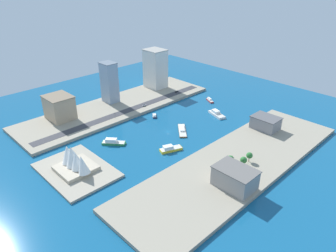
{
  "coord_description": "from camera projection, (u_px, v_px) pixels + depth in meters",
  "views": [
    {
      "loc": [
        -205.16,
        200.35,
        152.16
      ],
      "look_at": [
        1.16,
        -1.31,
        5.6
      ],
      "focal_mm": 34.01,
      "sensor_mm": 36.0,
      "label": 1
    }
  ],
  "objects": [
    {
      "name": "ground_plane",
      "position": [
        168.0,
        132.0,
        324.58
      ],
      "size": [
        440.0,
        440.0,
        0.0
      ],
      "primitive_type": "plane",
      "color": "#145684"
    },
    {
      "name": "quay_west",
      "position": [
        237.0,
        163.0,
        270.08
      ],
      "size": [
        70.0,
        240.0,
        3.16
      ],
      "primitive_type": "cube",
      "color": "#9E937F",
      "rests_on": "ground_plane"
    },
    {
      "name": "quay_east",
      "position": [
        118.0,
        107.0,
        377.65
      ],
      "size": [
        70.0,
        240.0,
        3.16
      ],
      "primitive_type": "cube",
      "color": "#9E937F",
      "rests_on": "ground_plane"
    },
    {
      "name": "peninsula_point",
      "position": [
        76.0,
        170.0,
        261.78
      ],
      "size": [
        67.55,
        48.08,
        2.0
      ],
      "primitive_type": "cube",
      "color": "#A89E89",
      "rests_on": "ground_plane"
    },
    {
      "name": "road_strip",
      "position": [
        128.0,
        110.0,
        364.5
      ],
      "size": [
        10.51,
        228.0,
        0.15
      ],
      "primitive_type": "cube",
      "color": "#38383D",
      "rests_on": "quay_east"
    },
    {
      "name": "patrol_launch_navy",
      "position": [
        154.0,
        116.0,
        356.1
      ],
      "size": [
        10.8,
        9.92,
        3.27
      ],
      "color": "#1E284C",
      "rests_on": "ground_plane"
    },
    {
      "name": "ferry_white_commuter",
      "position": [
        217.0,
        114.0,
        359.07
      ],
      "size": [
        25.37,
        15.02,
        5.45
      ],
      "color": "silver",
      "rests_on": "ground_plane"
    },
    {
      "name": "ferry_yellow_fast",
      "position": [
        170.0,
        149.0,
        290.7
      ],
      "size": [
        14.09,
        22.37,
        5.48
      ],
      "color": "yellow",
      "rests_on": "ground_plane"
    },
    {
      "name": "tugboat_red",
      "position": [
        210.0,
        100.0,
        396.37
      ],
      "size": [
        14.89,
        9.99,
        3.65
      ],
      "color": "red",
      "rests_on": "ground_plane"
    },
    {
      "name": "ferry_green_doubledeck",
      "position": [
        113.0,
        142.0,
        301.25
      ],
      "size": [
        21.02,
        19.26,
        5.66
      ],
      "color": "#2D8C4C",
      "rests_on": "ground_plane"
    },
    {
      "name": "barge_flat_brown",
      "position": [
        182.0,
        130.0,
        325.59
      ],
      "size": [
        26.09,
        24.7,
        2.83
      ],
      "color": "brown",
      "rests_on": "ground_plane"
    },
    {
      "name": "tower_tall_glass",
      "position": [
        109.0,
        82.0,
        378.01
      ],
      "size": [
        18.73,
        15.1,
        48.16
      ],
      "color": "#8C9EB2",
      "rests_on": "quay_east"
    },
    {
      "name": "hotel_broad_white",
      "position": [
        155.0,
        69.0,
        423.71
      ],
      "size": [
        27.02,
        23.3,
        50.91
      ],
      "color": "silver",
      "rests_on": "quay_east"
    },
    {
      "name": "apartment_midrise_tan",
      "position": [
        59.0,
        107.0,
        339.91
      ],
      "size": [
        29.59,
        25.59,
        25.72
      ],
      "color": "tan",
      "rests_on": "quay_east"
    },
    {
      "name": "warehouse_low_gray",
      "position": [
        266.0,
        123.0,
        321.38
      ],
      "size": [
        26.5,
        20.09,
        12.86
      ],
      "color": "gray",
      "rests_on": "quay_west"
    },
    {
      "name": "carpark_squat_concrete",
      "position": [
        235.0,
        178.0,
        235.96
      ],
      "size": [
        30.9,
        21.37,
        15.73
      ],
      "color": "gray",
      "rests_on": "quay_west"
    },
    {
      "name": "sedan_silver",
      "position": [
        144.0,
        105.0,
        374.85
      ],
      "size": [
        1.82,
        4.97,
        1.65
      ],
      "color": "black",
      "rests_on": "road_strip"
    },
    {
      "name": "suv_black",
      "position": [
        177.0,
        91.0,
        416.14
      ],
      "size": [
        1.9,
        5.08,
        1.47
      ],
      "color": "black",
      "rests_on": "road_strip"
    },
    {
      "name": "traffic_light_waterfront",
      "position": [
        115.0,
        115.0,
        343.7
      ],
      "size": [
        0.36,
        0.36,
        6.5
      ],
      "color": "black",
      "rests_on": "quay_east"
    },
    {
      "name": "opera_landmark",
      "position": [
        74.0,
        160.0,
        258.15
      ],
      "size": [
        36.79,
        29.19,
        20.44
      ],
      "color": "#BCAD93",
      "rests_on": "peninsula_point"
    },
    {
      "name": "park_tree_cluster",
      "position": [
        240.0,
        158.0,
        262.73
      ],
      "size": [
        13.36,
        22.87,
        9.79
      ],
      "color": "brown",
      "rests_on": "quay_west"
    }
  ]
}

